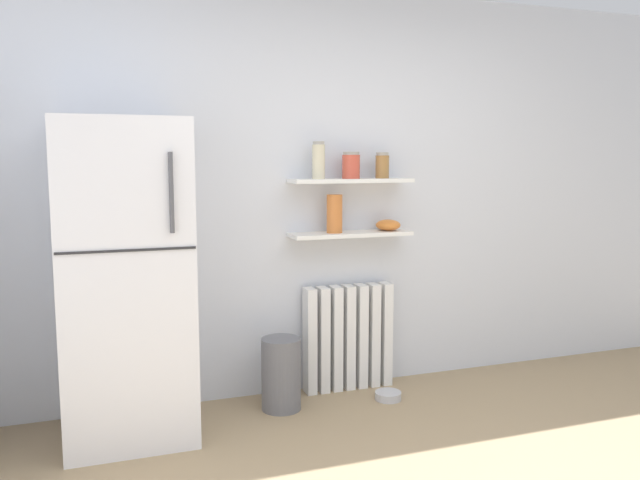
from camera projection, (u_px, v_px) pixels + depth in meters
The scene contains 12 objects.
back_wall at pixel (331, 193), 4.26m from camera, with size 7.04×0.10×2.60m, color silver.
refrigerator at pixel (125, 281), 3.50m from camera, with size 0.68×0.71×1.73m.
radiator at pixel (348, 337), 4.28m from camera, with size 0.60×0.12×0.70m.
wall_shelf_lower at pixel (351, 234), 4.17m from camera, with size 0.80×0.22×0.03m, color white.
wall_shelf_upper at pixel (351, 181), 4.13m from camera, with size 0.80×0.22×0.03m, color white.
storage_jar_0 at pixel (319, 160), 4.04m from camera, with size 0.08×0.08×0.23m.
storage_jar_1 at pixel (351, 165), 4.11m from camera, with size 0.11×0.11×0.17m.
storage_jar_2 at pixel (382, 166), 4.19m from camera, with size 0.09×0.09×0.17m.
vase at pixel (334, 214), 4.12m from camera, with size 0.10×0.10×0.24m, color #CC7033.
shelf_bowl at pixel (388, 225), 4.25m from camera, with size 0.16×0.16×0.07m, color orange.
trash_bin at pixel (281, 374), 3.94m from camera, with size 0.24×0.24×0.44m, color slate.
pet_food_bowl at pixel (388, 396), 4.11m from camera, with size 0.17×0.17×0.05m, color #B7B7BC.
Camera 1 is at (-1.51, -1.94, 1.53)m, focal length 36.29 mm.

